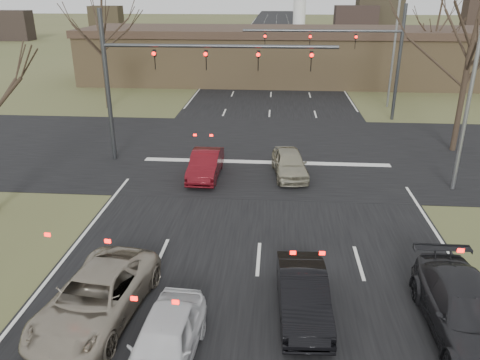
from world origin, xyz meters
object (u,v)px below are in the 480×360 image
object	(u,v)px
car_silver_suv	(96,298)
car_white_sedan	(165,343)
streetlight_right_far	(393,35)
streetlight_right_near	(470,71)
building	(292,55)
mast_arm_far	(359,49)
car_black_hatch	(303,294)
car_silver_ahead	(290,163)
mast_arm_near	(167,68)
car_charcoal_sedan	(467,313)
car_red_ahead	(206,164)

from	to	relation	value
car_silver_suv	car_white_sedan	size ratio (longest dim) A/B	1.27
streetlight_right_far	car_white_sedan	world-z (taller)	streetlight_right_far
streetlight_right_near	streetlight_right_far	bearing A→B (deg)	88.32
car_silver_suv	building	bearing A→B (deg)	87.57
mast_arm_far	car_black_hatch	bearing A→B (deg)	-101.83
streetlight_right_far	car_black_hatch	distance (m)	28.42
mast_arm_far	car_silver_ahead	size ratio (longest dim) A/B	2.82
mast_arm_far	mast_arm_near	bearing A→B (deg)	-138.78
mast_arm_near	mast_arm_far	bearing A→B (deg)	41.22
mast_arm_far	car_silver_ahead	distance (m)	13.52
car_charcoal_sedan	car_black_hatch	bearing A→B (deg)	172.07
building	car_black_hatch	xyz separation A→B (m)	(-0.60, -37.85, -2.01)
streetlight_right_far	car_black_hatch	size ratio (longest dim) A/B	2.53
mast_arm_near	car_silver_suv	size ratio (longest dim) A/B	2.43
mast_arm_near	car_black_hatch	bearing A→B (deg)	-62.72
mast_arm_near	streetlight_right_far	world-z (taller)	streetlight_right_far
car_red_ahead	car_silver_ahead	distance (m)	4.27
car_red_ahead	streetlight_right_near	bearing A→B (deg)	-2.66
building	car_red_ahead	world-z (taller)	building
building	car_black_hatch	size ratio (longest dim) A/B	10.72
mast_arm_far	car_silver_ahead	bearing A→B (deg)	-112.70
mast_arm_near	streetlight_right_near	world-z (taller)	streetlight_right_near
car_white_sedan	car_red_ahead	size ratio (longest dim) A/B	0.98
building	car_charcoal_sedan	world-z (taller)	building
building	mast_arm_far	size ratio (longest dim) A/B	3.81
car_silver_suv	car_red_ahead	distance (m)	11.32
building	mast_arm_near	distance (m)	26.14
car_black_hatch	car_silver_ahead	distance (m)	11.04
streetlight_right_near	car_charcoal_sedan	distance (m)	11.92
mast_arm_near	car_charcoal_sedan	bearing A→B (deg)	-50.69
car_white_sedan	car_red_ahead	distance (m)	12.87
mast_arm_near	car_silver_ahead	size ratio (longest dim) A/B	3.08
mast_arm_far	streetlight_right_far	world-z (taller)	streetlight_right_far
streetlight_right_near	car_red_ahead	distance (m)	12.82
mast_arm_near	car_charcoal_sedan	distance (m)	17.92
mast_arm_near	car_white_sedan	distance (m)	16.08
streetlight_right_near	car_silver_suv	bearing A→B (deg)	-141.73
streetlight_right_near	car_red_ahead	size ratio (longest dim) A/B	2.49
mast_arm_far	car_charcoal_sedan	distance (m)	23.85
mast_arm_near	car_charcoal_sedan	size ratio (longest dim) A/B	2.38
building	car_white_sedan	size ratio (longest dim) A/B	10.80
mast_arm_near	streetlight_right_far	bearing A→B (deg)	43.89
car_red_ahead	car_silver_ahead	world-z (taller)	car_silver_ahead
streetlight_right_near	streetlight_right_far	distance (m)	17.01
mast_arm_far	building	bearing A→B (deg)	105.58
streetlight_right_near	car_white_sedan	size ratio (longest dim) A/B	2.55
streetlight_right_near	car_red_ahead	world-z (taller)	streetlight_right_near
car_black_hatch	car_charcoal_sedan	bearing A→B (deg)	-10.61
car_white_sedan	car_charcoal_sedan	world-z (taller)	car_charcoal_sedan
streetlight_right_near	mast_arm_near	bearing A→B (deg)	167.95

